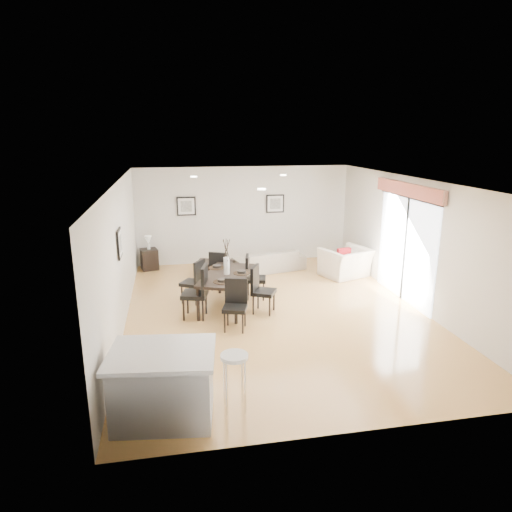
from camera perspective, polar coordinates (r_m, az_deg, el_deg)
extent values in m
plane|color=tan|center=(9.51, 2.42, -7.05)|extent=(8.00, 8.00, 0.00)
cube|color=silver|center=(12.93, -1.54, 5.15)|extent=(6.00, 0.04, 2.70)
cube|color=silver|center=(5.48, 12.22, -9.33)|extent=(6.00, 0.04, 2.70)
cube|color=silver|center=(8.91, -16.62, -0.06)|extent=(0.04, 8.00, 2.70)
cube|color=silver|center=(10.19, 19.18, 1.59)|extent=(0.04, 8.00, 2.70)
cube|color=white|center=(8.85, 2.62, 9.36)|extent=(6.00, 8.00, 0.02)
imported|color=#A49785|center=(12.25, 1.64, -0.56)|extent=(2.02, 1.16, 0.56)
imported|color=white|center=(11.95, 11.15, -0.80)|extent=(1.41, 1.33, 0.74)
imported|color=#44632A|center=(13.18, 24.35, -0.65)|extent=(0.37, 0.37, 0.62)
cube|color=black|center=(9.57, -3.68, -2.44)|extent=(1.45, 1.96, 0.06)
cylinder|color=black|center=(9.05, -7.25, -6.05)|extent=(0.07, 0.07, 0.67)
cylinder|color=black|center=(10.53, -4.58, -2.90)|extent=(0.07, 0.07, 0.67)
cylinder|color=black|center=(8.86, -2.52, -6.42)|extent=(0.07, 0.07, 0.67)
cylinder|color=black|center=(10.37, -0.50, -3.15)|extent=(0.07, 0.07, 0.67)
cube|color=black|center=(9.17, -7.68, -4.79)|extent=(0.59, 0.59, 0.08)
cube|color=black|center=(9.03, -6.44, -3.01)|extent=(0.18, 0.49, 0.58)
cylinder|color=black|center=(9.47, -8.54, -5.86)|extent=(0.04, 0.04, 0.44)
cylinder|color=black|center=(9.40, -6.27, -5.94)|extent=(0.04, 0.04, 0.44)
cylinder|color=black|center=(9.13, -9.03, -6.71)|extent=(0.04, 0.04, 0.44)
cylinder|color=black|center=(9.06, -6.67, -6.80)|extent=(0.04, 0.04, 0.44)
cube|color=black|center=(10.02, -7.96, -3.38)|extent=(0.60, 0.60, 0.08)
cube|color=black|center=(9.85, -7.06, -2.01)|extent=(0.28, 0.40, 0.52)
cylinder|color=black|center=(10.31, -8.29, -4.23)|extent=(0.03, 0.03, 0.39)
cylinder|color=black|center=(10.16, -6.62, -4.48)|extent=(0.03, 0.03, 0.39)
cylinder|color=black|center=(10.04, -9.23, -4.82)|extent=(0.03, 0.03, 0.39)
cylinder|color=black|center=(9.88, -7.53, -5.08)|extent=(0.03, 0.03, 0.39)
cube|color=black|center=(9.35, 0.98, -4.54)|extent=(0.59, 0.59, 0.08)
cube|color=black|center=(9.31, -0.14, -2.82)|extent=(0.25, 0.42, 0.53)
cylinder|color=black|center=(9.24, 1.72, -6.38)|extent=(0.03, 0.03, 0.40)
cylinder|color=black|center=(9.33, -0.34, -6.17)|extent=(0.03, 0.03, 0.40)
cylinder|color=black|center=(9.55, 2.25, -5.66)|extent=(0.03, 0.03, 0.40)
cylinder|color=black|center=(9.63, 0.26, -5.45)|extent=(0.03, 0.03, 0.40)
cube|color=black|center=(10.17, -0.02, -2.91)|extent=(0.52, 0.52, 0.08)
cube|color=black|center=(10.09, -1.11, -1.41)|extent=(0.15, 0.44, 0.53)
cylinder|color=black|center=(10.08, 0.93, -4.51)|extent=(0.03, 0.03, 0.40)
cylinder|color=black|center=(10.09, -1.03, -4.49)|extent=(0.03, 0.03, 0.40)
cylinder|color=black|center=(10.40, 0.95, -3.88)|extent=(0.03, 0.03, 0.40)
cylinder|color=black|center=(10.41, -0.94, -3.86)|extent=(0.03, 0.03, 0.40)
cube|color=black|center=(8.57, -2.66, -6.53)|extent=(0.53, 0.53, 0.07)
cube|color=black|center=(8.65, -2.49, -4.42)|extent=(0.43, 0.18, 0.51)
cylinder|color=black|center=(8.53, -3.93, -8.34)|extent=(0.03, 0.03, 0.39)
cylinder|color=black|center=(8.83, -3.56, -7.48)|extent=(0.03, 0.03, 0.39)
cylinder|color=black|center=(8.48, -1.68, -8.45)|extent=(0.03, 0.03, 0.39)
cylinder|color=black|center=(8.79, -1.39, -7.59)|extent=(0.03, 0.03, 0.39)
cube|color=black|center=(10.77, -4.43, -2.01)|extent=(0.57, 0.57, 0.07)
cube|color=black|center=(10.52, -4.79, -0.90)|extent=(0.41, 0.23, 0.51)
cylinder|color=black|center=(10.93, -3.30, -2.98)|extent=(0.03, 0.03, 0.39)
cylinder|color=black|center=(10.64, -3.86, -3.52)|extent=(0.03, 0.03, 0.39)
cylinder|color=black|center=(11.04, -4.93, -2.84)|extent=(0.03, 0.03, 0.39)
cylinder|color=black|center=(10.74, -5.54, -3.36)|extent=(0.03, 0.03, 0.39)
cylinder|color=white|center=(9.51, -3.70, -1.23)|extent=(0.12, 0.12, 0.36)
cylinder|color=black|center=(9.60, -1.83, -2.15)|extent=(0.35, 0.35, 0.01)
cylinder|color=black|center=(9.59, -1.83, -1.97)|extent=(0.19, 0.19, 0.05)
cylinder|color=black|center=(10.02, -4.92, -1.46)|extent=(0.35, 0.35, 0.01)
cylinder|color=black|center=(10.01, -4.92, -1.29)|extent=(0.19, 0.19, 0.05)
cylinder|color=black|center=(9.08, -4.27, -3.22)|extent=(0.35, 0.35, 0.01)
cylinder|color=black|center=(9.07, -4.27, -3.03)|extent=(0.19, 0.19, 0.05)
cube|color=black|center=(11.88, -5.14, -1.57)|extent=(1.07, 0.85, 0.38)
cube|color=black|center=(12.68, -13.18, -0.39)|extent=(0.51, 0.51, 0.57)
cylinder|color=white|center=(12.59, -13.27, 1.19)|extent=(0.09, 0.09, 0.16)
cone|color=beige|center=(12.55, -13.32, 2.00)|extent=(0.19, 0.19, 0.21)
cube|color=#AC161C|center=(11.76, 10.92, 0.12)|extent=(0.37, 0.18, 0.36)
cube|color=#BABABC|center=(6.20, -11.49, -15.73)|extent=(1.34, 1.07, 0.87)
cube|color=silver|center=(5.98, -11.73, -11.88)|extent=(1.45, 1.19, 0.06)
cylinder|color=silver|center=(6.08, -2.73, -12.43)|extent=(0.37, 0.37, 0.05)
cylinder|color=silver|center=(6.39, -1.73, -14.93)|extent=(0.03, 0.03, 0.78)
cylinder|color=silver|center=(6.36, -3.98, -15.11)|extent=(0.03, 0.03, 0.78)
cylinder|color=silver|center=(6.15, -3.69, -16.24)|extent=(0.03, 0.03, 0.78)
cylinder|color=silver|center=(6.18, -1.36, -16.05)|extent=(0.03, 0.03, 0.78)
cube|color=black|center=(12.70, -8.71, 6.17)|extent=(0.52, 0.03, 0.52)
cube|color=white|center=(12.70, -8.71, 6.17)|extent=(0.44, 0.04, 0.44)
cube|color=#52524E|center=(12.70, -8.71, 6.17)|extent=(0.30, 0.04, 0.30)
cube|color=black|center=(13.02, 2.41, 6.55)|extent=(0.52, 0.03, 0.52)
cube|color=white|center=(13.02, 2.41, 6.55)|extent=(0.44, 0.04, 0.44)
cube|color=#52524E|center=(13.02, 2.41, 6.55)|extent=(0.30, 0.04, 0.30)
cube|color=black|center=(8.64, -16.69, 1.53)|extent=(0.03, 0.52, 0.52)
cube|color=white|center=(8.64, -16.69, 1.53)|extent=(0.04, 0.44, 0.44)
cube|color=#52524E|center=(8.64, -16.69, 1.53)|extent=(0.04, 0.30, 0.30)
cube|color=white|center=(10.48, 18.18, 0.77)|extent=(0.02, 2.40, 2.25)
cube|color=black|center=(10.47, 18.09, 0.76)|extent=(0.03, 0.05, 2.25)
cube|color=black|center=(10.26, 18.61, 6.97)|extent=(0.03, 2.50, 0.05)
cube|color=maroon|center=(10.23, 18.49, 7.86)|extent=(0.10, 2.70, 0.28)
plane|color=gray|center=(11.87, 26.34, -4.09)|extent=(6.00, 6.00, 0.00)
cube|color=brown|center=(14.11, 24.49, 3.18)|extent=(0.35, 0.35, 2.00)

